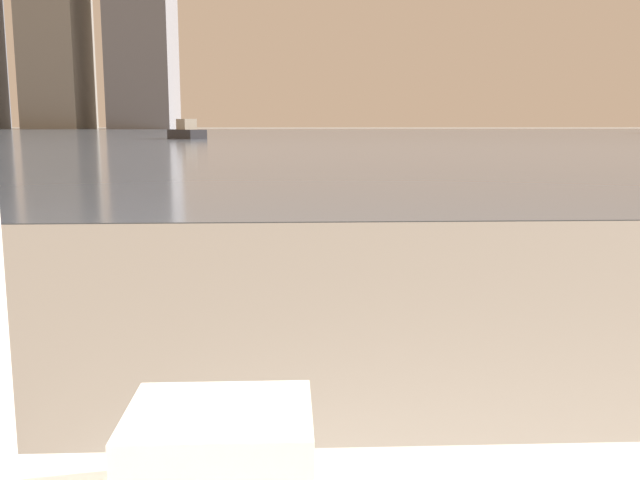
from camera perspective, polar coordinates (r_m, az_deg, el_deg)
name	(u,v)px	position (r m, az deg, el deg)	size (l,w,h in m)	color
towel_stack	(220,456)	(0.92, -7.99, -16.72)	(0.23, 0.19, 0.12)	white
harbor_water	(290,134)	(61.85, -2.41, 8.46)	(180.00, 110.00, 0.01)	slate
harbor_boat_3	(187,132)	(44.08, -10.62, 8.50)	(2.67, 3.22, 1.18)	#2D2D33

